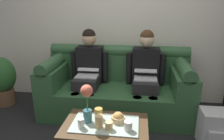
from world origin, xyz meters
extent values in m
cube|color=silver|center=(0.00, 1.70, 1.45)|extent=(6.00, 0.12, 2.90)
cube|color=#2D5633|center=(0.00, 1.10, 0.21)|extent=(2.10, 0.88, 0.42)
cube|color=#2D5633|center=(0.00, 1.43, 0.62)|extent=(2.10, 0.22, 0.40)
cylinder|color=#2D5633|center=(0.00, 1.43, 0.87)|extent=(2.10, 0.18, 0.18)
cube|color=#2D5633|center=(-0.91, 1.10, 0.56)|extent=(0.28, 0.88, 0.28)
cylinder|color=#2D5633|center=(-0.91, 1.10, 0.74)|extent=(0.18, 0.88, 0.18)
cube|color=#2D5633|center=(0.91, 1.10, 0.56)|extent=(0.28, 0.88, 0.28)
cylinder|color=#2D5633|center=(0.91, 1.10, 0.74)|extent=(0.18, 0.88, 0.18)
cube|color=#232326|center=(-0.41, 1.04, 0.49)|extent=(0.34, 0.40, 0.15)
cylinder|color=#232326|center=(-0.51, 0.78, 0.21)|extent=(0.12, 0.12, 0.42)
cylinder|color=#232326|center=(-0.31, 0.78, 0.21)|extent=(0.12, 0.12, 0.42)
cube|color=black|center=(-0.41, 1.28, 0.69)|extent=(0.38, 0.22, 0.54)
cylinder|color=black|center=(-0.65, 1.24, 0.67)|extent=(0.09, 0.09, 0.44)
cylinder|color=black|center=(-0.18, 1.24, 0.67)|extent=(0.09, 0.09, 0.44)
sphere|color=tan|center=(-0.41, 1.26, 1.08)|extent=(0.21, 0.21, 0.21)
sphere|color=black|center=(-0.41, 1.26, 1.12)|extent=(0.19, 0.19, 0.19)
cube|color=silver|center=(-0.41, 1.06, 0.58)|extent=(0.31, 0.22, 0.02)
cube|color=silver|center=(-0.41, 1.22, 0.68)|extent=(0.31, 0.20, 0.11)
cube|color=black|center=(-0.41, 1.21, 0.68)|extent=(0.27, 0.17, 0.09)
cube|color=#232326|center=(0.41, 1.04, 0.49)|extent=(0.34, 0.40, 0.15)
cylinder|color=#232326|center=(0.31, 0.78, 0.21)|extent=(0.12, 0.12, 0.42)
cylinder|color=#232326|center=(0.51, 0.78, 0.21)|extent=(0.12, 0.12, 0.42)
cube|color=black|center=(0.41, 1.28, 0.69)|extent=(0.38, 0.22, 0.54)
cylinder|color=black|center=(0.18, 1.24, 0.67)|extent=(0.09, 0.09, 0.44)
cylinder|color=black|center=(0.65, 1.24, 0.67)|extent=(0.09, 0.09, 0.44)
sphere|color=beige|center=(0.41, 1.26, 1.08)|extent=(0.21, 0.21, 0.21)
sphere|color=#472D19|center=(0.41, 1.26, 1.12)|extent=(0.19, 0.19, 0.19)
cube|color=silver|center=(0.41, 1.06, 0.58)|extent=(0.31, 0.22, 0.02)
cube|color=silver|center=(0.41, 1.20, 0.69)|extent=(0.31, 0.20, 0.08)
cube|color=black|center=(0.41, 1.19, 0.68)|extent=(0.27, 0.18, 0.06)
cube|color=#47331E|center=(0.00, 0.15, 0.37)|extent=(0.87, 0.57, 0.04)
cube|color=#9EB2A8|center=(0.00, 0.15, 0.40)|extent=(0.68, 0.40, 0.01)
cylinder|color=#47331E|center=(-0.38, 0.38, 0.18)|extent=(0.06, 0.06, 0.35)
cylinder|color=#47331E|center=(0.38, 0.38, 0.18)|extent=(0.06, 0.06, 0.35)
cylinder|color=#336672|center=(-0.18, 0.15, 0.47)|extent=(0.09, 0.09, 0.13)
cylinder|color=#3D7538|center=(-0.18, 0.15, 0.62)|extent=(0.01, 0.01, 0.17)
sphere|color=#E0664C|center=(-0.18, 0.15, 0.75)|extent=(0.12, 0.12, 0.12)
cylinder|color=tan|center=(0.13, 0.20, 0.43)|extent=(0.14, 0.14, 0.06)
sphere|color=tan|center=(0.13, 0.20, 0.45)|extent=(0.12, 0.12, 0.12)
cylinder|color=#DBB77A|center=(0.05, 0.05, 0.44)|extent=(0.07, 0.07, 0.08)
cylinder|color=#DBB77A|center=(-0.05, 0.07, 0.47)|extent=(0.08, 0.08, 0.13)
cylinder|color=white|center=(0.24, 0.06, 0.45)|extent=(0.08, 0.08, 0.09)
cylinder|color=gold|center=(-0.08, 0.23, 0.46)|extent=(0.08, 0.08, 0.12)
cylinder|color=white|center=(-0.22, 0.04, 0.45)|extent=(0.06, 0.06, 0.10)
cube|color=#B7B7BC|center=(1.21, 0.50, 0.21)|extent=(0.36, 0.27, 0.43)
cube|color=#B7B7BC|center=(1.21, 0.35, 0.17)|extent=(0.25, 0.05, 0.19)
cylinder|color=brown|center=(-1.80, 1.15, 0.13)|extent=(0.28, 0.28, 0.26)
ellipsoid|color=#2D602D|center=(-1.80, 1.15, 0.50)|extent=(0.40, 0.40, 0.56)
camera|label=1|loc=(0.32, -1.71, 1.57)|focal=33.86mm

